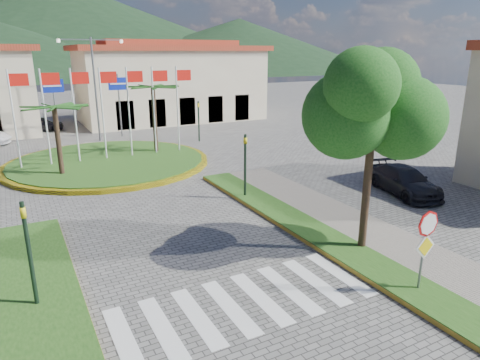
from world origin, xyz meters
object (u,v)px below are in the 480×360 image
stop_sign (426,239)px  deciduous_tree (374,107)px  roundabout_island (109,161)px  car_dark_b (117,119)px  car_side_right (404,181)px  car_dark_a (41,124)px

stop_sign → deciduous_tree: deciduous_tree is taller
roundabout_island → deciduous_tree: (5.50, -17.00, 5.00)m
deciduous_tree → car_dark_b: deciduous_tree is taller
stop_sign → car_side_right: bearing=44.2°
roundabout_island → deciduous_tree: 18.55m
stop_sign → car_side_right: size_ratio=0.57×
roundabout_island → car_dark_a: roundabout_island is taller
car_side_right → deciduous_tree: bearing=-135.1°
stop_sign → car_dark_b: 34.62m
car_dark_b → car_dark_a: bearing=94.1°
roundabout_island → stop_sign: roundabout_island is taller
stop_sign → car_dark_b: stop_sign is taller
stop_sign → car_dark_b: size_ratio=0.67×
car_dark_a → deciduous_tree: bearing=-159.2°
stop_sign → car_side_right: (7.10, 6.90, -1.12)m
roundabout_island → stop_sign: bearing=-76.3°
car_dark_b → roundabout_island: bearing=172.4°
stop_sign → car_side_right: stop_sign is taller
roundabout_island → car_side_right: 17.80m
roundabout_island → stop_sign: size_ratio=4.79×
stop_sign → car_dark_b: (-1.01, 34.59, -1.14)m
car_side_right → car_dark_b: bearing=120.5°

